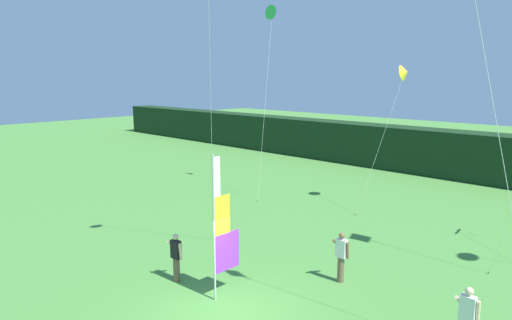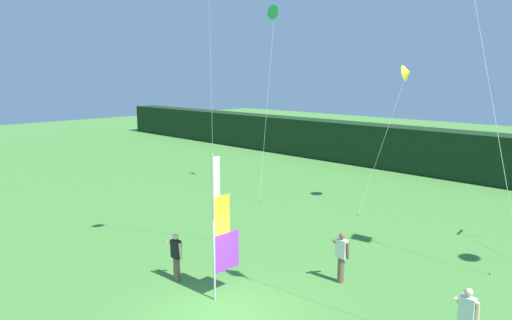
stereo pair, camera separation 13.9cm
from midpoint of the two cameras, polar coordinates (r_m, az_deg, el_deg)
name	(u,v)px [view 1 (the left image)]	position (r m, az deg, el deg)	size (l,w,h in m)	color
ground_plane	(223,313)	(13.61, -4.55, -18.85)	(120.00, 120.00, 0.00)	#478438
distant_treeline	(486,158)	(32.13, 27.06, 0.23)	(80.00, 2.40, 3.11)	black
banner_flag	(222,230)	(13.64, -4.68, -8.82)	(0.06, 1.03, 4.49)	#B7B7BC
person_near_banner	(176,256)	(15.29, -10.36, -11.92)	(0.55, 0.48, 1.64)	brown
person_mid_field	(467,319)	(12.44, 24.89, -17.88)	(0.55, 0.48, 1.78)	#2D334C
person_far_left	(341,256)	(15.24, 10.51, -11.87)	(0.55, 0.48, 1.69)	brown
kite_green_delta_2	(272,13)	(26.32, 1.90, 18.09)	(1.61, 2.62, 10.58)	brown
kite_yellow_delta_3	(405,73)	(23.17, 18.18, 10.45)	(1.24, 2.75, 7.27)	brown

